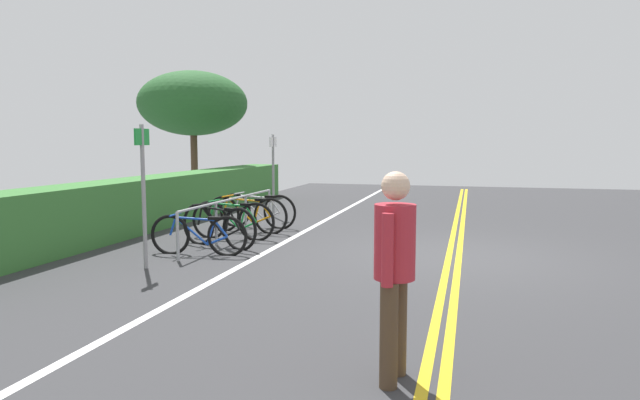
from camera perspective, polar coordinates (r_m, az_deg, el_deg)
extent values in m
cube|color=#353538|center=(9.56, 13.41, -5.69)|extent=(29.65, 13.51, 0.05)
cube|color=gold|center=(9.55, 13.89, -5.54)|extent=(26.69, 0.10, 0.00)
cube|color=gold|center=(9.55, 12.93, -5.52)|extent=(26.69, 0.10, 0.00)
cube|color=white|center=(10.11, -4.47, -4.75)|extent=(26.69, 0.12, 0.00)
cylinder|color=#9EA0A5|center=(9.12, -14.23, -3.63)|extent=(0.05, 0.05, 0.77)
cylinder|color=#9EA0A5|center=(10.34, -10.47, -2.43)|extent=(0.05, 0.05, 0.77)
cylinder|color=#9EA0A5|center=(11.59, -7.52, -1.47)|extent=(0.05, 0.05, 0.77)
cylinder|color=#9EA0A5|center=(12.87, -5.16, -0.70)|extent=(0.05, 0.05, 0.77)
cylinder|color=#9EA0A5|center=(10.91, -8.95, 0.09)|extent=(4.16, 0.04, 0.04)
torus|color=black|center=(9.75, -14.92, -3.45)|extent=(0.13, 0.69, 0.69)
torus|color=black|center=(9.40, -9.37, -3.67)|extent=(0.13, 0.69, 0.69)
cylinder|color=#1947B7|center=(9.60, -12.90, -3.07)|extent=(0.10, 0.57, 0.47)
cylinder|color=#1947B7|center=(9.54, -12.57, -1.86)|extent=(0.11, 0.67, 0.07)
cylinder|color=#1947B7|center=(9.48, -11.01, -3.23)|extent=(0.05, 0.17, 0.42)
cylinder|color=#1947B7|center=(9.47, -10.37, -4.06)|extent=(0.08, 0.36, 0.18)
cylinder|color=#1947B7|center=(9.41, -10.02, -2.84)|extent=(0.06, 0.25, 0.29)
cylinder|color=#1947B7|center=(9.71, -14.68, -2.58)|extent=(0.05, 0.14, 0.31)
cube|color=black|center=(9.42, -10.67, -1.83)|extent=(0.10, 0.21, 0.05)
cylinder|color=#1947B7|center=(9.66, -14.44, -1.42)|extent=(0.46, 0.08, 0.03)
torus|color=black|center=(10.54, -12.23, -2.46)|extent=(0.29, 0.75, 0.77)
torus|color=black|center=(9.87, -8.16, -2.96)|extent=(0.29, 0.75, 0.77)
cylinder|color=black|center=(10.27, -10.78, -2.15)|extent=(0.21, 0.55, 0.53)
cylinder|color=black|center=(10.20, -10.54, -0.89)|extent=(0.24, 0.65, 0.07)
cylinder|color=black|center=(10.05, -9.39, -2.41)|extent=(0.08, 0.17, 0.47)
cylinder|color=black|center=(10.00, -8.91, -3.32)|extent=(0.15, 0.36, 0.19)
cylinder|color=black|center=(9.92, -8.65, -2.03)|extent=(0.11, 0.25, 0.32)
cylinder|color=black|center=(10.48, -12.06, -1.57)|extent=(0.08, 0.14, 0.35)
cube|color=black|center=(9.97, -9.14, -0.95)|extent=(0.14, 0.21, 0.05)
cylinder|color=black|center=(10.42, -11.89, -0.39)|extent=(0.45, 0.17, 0.03)
torus|color=black|center=(11.17, -11.10, -2.00)|extent=(0.07, 0.76, 0.76)
torus|color=black|center=(10.77, -6.48, -2.23)|extent=(0.07, 0.76, 0.76)
cylinder|color=#198C38|center=(11.00, -9.42, -1.64)|extent=(0.04, 0.56, 0.52)
cylinder|color=#198C38|center=(10.95, -9.14, -0.47)|extent=(0.05, 0.66, 0.07)
cylinder|color=#198C38|center=(10.87, -7.84, -1.80)|extent=(0.04, 0.16, 0.46)
cylinder|color=#198C38|center=(10.85, -7.31, -2.60)|extent=(0.04, 0.36, 0.19)
cylinder|color=#198C38|center=(10.79, -7.02, -1.42)|extent=(0.04, 0.24, 0.32)
cylinder|color=#198C38|center=(11.13, -10.90, -1.17)|extent=(0.04, 0.13, 0.34)
cube|color=black|center=(10.81, -7.55, -0.46)|extent=(0.08, 0.20, 0.05)
cylinder|color=#198C38|center=(11.08, -10.69, -0.07)|extent=(0.46, 0.03, 0.03)
torus|color=black|center=(12.01, -9.75, -1.40)|extent=(0.13, 0.77, 0.76)
torus|color=black|center=(11.51, -5.03, -1.66)|extent=(0.13, 0.77, 0.76)
cylinder|color=orange|center=(11.80, -8.04, -1.07)|extent=(0.09, 0.62, 0.52)
cylinder|color=orange|center=(11.75, -7.75, 0.03)|extent=(0.10, 0.75, 0.07)
cylinder|color=orange|center=(11.64, -6.42, -1.24)|extent=(0.05, 0.18, 0.47)
cylinder|color=orange|center=(11.60, -5.88, -2.01)|extent=(0.07, 0.40, 0.19)
cylinder|color=orange|center=(11.54, -5.58, -0.89)|extent=(0.06, 0.27, 0.32)
cylinder|color=orange|center=(11.97, -9.54, -0.62)|extent=(0.05, 0.15, 0.35)
cube|color=black|center=(11.58, -6.12, 0.02)|extent=(0.10, 0.21, 0.05)
cylinder|color=orange|center=(11.92, -9.33, 0.42)|extent=(0.46, 0.07, 0.03)
torus|color=black|center=(12.61, -8.60, -1.04)|extent=(0.11, 0.77, 0.76)
torus|color=black|center=(12.15, -4.10, -1.25)|extent=(0.11, 0.77, 0.76)
cylinder|color=silver|center=(12.42, -6.96, -0.71)|extent=(0.08, 0.62, 0.52)
cylinder|color=silver|center=(12.36, -6.68, 0.34)|extent=(0.09, 0.74, 0.07)
cylinder|color=silver|center=(12.26, -5.42, -0.86)|extent=(0.05, 0.18, 0.47)
cylinder|color=silver|center=(12.23, -4.91, -1.58)|extent=(0.07, 0.39, 0.19)
cylinder|color=silver|center=(12.18, -4.62, -0.52)|extent=(0.06, 0.27, 0.32)
cylinder|color=silver|center=(12.57, -8.39, -0.29)|extent=(0.05, 0.14, 0.35)
cube|color=black|center=(12.21, -5.14, 0.34)|extent=(0.09, 0.21, 0.05)
cylinder|color=silver|center=(12.52, -8.19, 0.70)|extent=(0.46, 0.06, 0.03)
cylinder|color=#4C3826|center=(4.67, 7.92, -12.42)|extent=(0.14, 0.14, 0.82)
cylinder|color=#4C3826|center=(4.42, 6.98, -13.49)|extent=(0.14, 0.14, 0.82)
cylinder|color=#B22633|center=(4.37, 7.59, -4.22)|extent=(0.32, 0.32, 0.58)
sphere|color=beige|center=(4.32, 7.67, 1.43)|extent=(0.22, 0.22, 0.22)
cylinder|color=#B22633|center=(4.57, 8.25, -4.16)|extent=(0.09, 0.09, 0.55)
cylinder|color=#B22633|center=(4.19, 6.86, -5.07)|extent=(0.09, 0.09, 0.55)
cylinder|color=gray|center=(8.63, -17.42, 0.26)|extent=(0.06, 0.06, 2.12)
cube|color=#198C33|center=(8.59, -17.61, 6.11)|extent=(0.36, 0.04, 0.24)
cylinder|color=gray|center=(13.94, -4.76, 2.43)|extent=(0.06, 0.06, 2.04)
cube|color=white|center=(13.92, -4.79, 5.88)|extent=(0.36, 0.06, 0.24)
cube|color=#387533|center=(13.35, -15.61, 0.04)|extent=(13.16, 0.97, 1.10)
cylinder|color=#473323|center=(18.81, -12.61, 3.40)|extent=(0.22, 0.22, 2.16)
ellipsoid|color=#235626|center=(18.83, -12.75, 9.53)|extent=(3.50, 3.50, 2.07)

